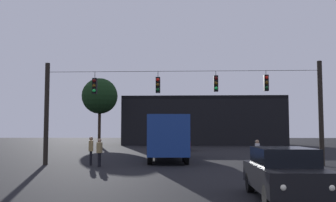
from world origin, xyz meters
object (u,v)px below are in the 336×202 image
tree_left_silhouette (100,96)px  car_far_left (181,143)px  pedestrian_crossing_left (99,151)px  city_bus (167,133)px  car_near_right (284,172)px  pedestrian_crossing_center (257,152)px  pedestrian_crossing_right (91,149)px

tree_left_silhouette → car_far_left: bearing=-48.3°
pedestrian_crossing_left → tree_left_silhouette: bearing=102.6°
city_bus → car_near_right: size_ratio=2.57×
pedestrian_crossing_center → city_bus: bearing=133.5°
city_bus → pedestrian_crossing_left: bearing=-120.5°
pedestrian_crossing_left → pedestrian_crossing_right: pedestrian_crossing_right is taller
car_far_left → tree_left_silhouette: bearing=131.7°
pedestrian_crossing_center → car_far_left: bearing=103.9°
city_bus → car_near_right: city_bus is taller
tree_left_silhouette → pedestrian_crossing_center: bearing=-62.8°
car_near_right → pedestrian_crossing_left: (-7.78, 10.10, 0.10)m
car_far_left → pedestrian_crossing_left: pedestrian_crossing_left is taller
pedestrian_crossing_left → tree_left_silhouette: tree_left_silhouette is taller
pedestrian_crossing_right → tree_left_silhouette: tree_left_silhouette is taller
city_bus → pedestrian_crossing_right: city_bus is taller
city_bus → pedestrian_crossing_center: city_bus is taller
pedestrian_crossing_center → tree_left_silhouette: (-15.89, 30.89, 5.99)m
city_bus → car_far_left: 12.48m
car_far_left → pedestrian_crossing_left: 18.93m
pedestrian_crossing_center → pedestrian_crossing_right: size_ratio=0.91×
city_bus → car_near_right: bearing=-75.2°
city_bus → tree_left_silhouette: tree_left_silhouette is taller
pedestrian_crossing_left → tree_left_silhouette: (-6.98, 31.22, 5.94)m
pedestrian_crossing_right → pedestrian_crossing_left: bearing=-55.1°
city_bus → pedestrian_crossing_left: city_bus is taller
car_near_right → car_far_left: size_ratio=0.99×
city_bus → car_far_left: (0.89, 12.40, -1.07)m
city_bus → pedestrian_crossing_center: 7.87m
pedestrian_crossing_left → pedestrian_crossing_center: size_ratio=1.05×
pedestrian_crossing_left → pedestrian_crossing_right: size_ratio=0.95×
pedestrian_crossing_left → car_near_right: bearing=-52.4°
pedestrian_crossing_center → tree_left_silhouette: bearing=117.2°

